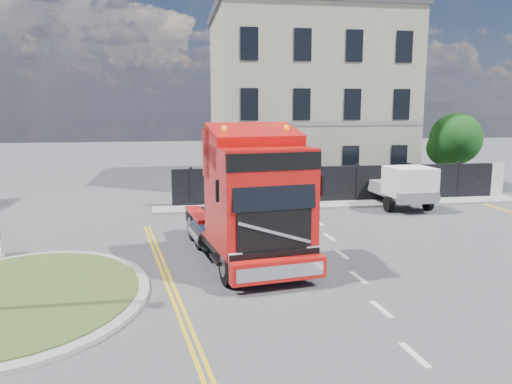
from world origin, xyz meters
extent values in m
plane|color=#424244|center=(0.00, 0.00, 0.00)|extent=(120.00, 120.00, 0.00)
cylinder|color=gray|center=(-7.00, -3.00, 0.06)|extent=(6.80, 6.80, 0.12)
cylinder|color=#34451B|center=(-7.00, -3.00, 0.14)|extent=(6.20, 6.20, 0.05)
cube|color=black|center=(6.00, 9.00, 1.00)|extent=(18.00, 0.25, 2.00)
cube|color=silver|center=(14.50, 9.00, 1.00)|extent=(2.60, 0.12, 2.00)
cube|color=#B0AA8C|center=(6.00, 16.50, 5.50)|extent=(12.00, 10.00, 11.00)
cube|color=#47474B|center=(6.00, 16.50, 11.25)|extent=(12.30, 10.30, 0.50)
cube|color=#B0AA8C|center=(9.00, 16.50, 12.00)|extent=(0.80, 0.80, 1.60)
cylinder|color=#382619|center=(14.50, 12.00, 1.20)|extent=(0.24, 0.24, 2.40)
sphere|color=#103810|center=(14.50, 12.00, 3.20)|extent=(3.20, 3.20, 3.20)
sphere|color=#103810|center=(14.00, 12.40, 2.60)|extent=(2.20, 2.20, 2.20)
cube|color=gray|center=(6.00, 8.10, 0.06)|extent=(20.00, 1.60, 0.12)
cube|color=black|center=(-0.55, 0.23, 0.84)|extent=(3.77, 7.40, 0.51)
cube|color=red|center=(-0.26, -1.71, 2.41)|extent=(3.21, 3.30, 3.14)
cube|color=red|center=(-0.43, -0.55, 3.71)|extent=(2.93, 1.41, 1.57)
cube|color=black|center=(-0.04, -3.13, 2.86)|extent=(2.45, 0.43, 1.18)
cube|color=red|center=(0.01, -3.49, 0.62)|extent=(2.83, 0.80, 0.62)
cylinder|color=black|center=(-1.32, -2.78, 0.58)|extent=(0.53, 1.21, 1.17)
cylinder|color=gray|center=(-1.32, -2.78, 0.58)|extent=(0.49, 0.69, 0.64)
cylinder|color=black|center=(1.08, -2.42, 0.58)|extent=(0.53, 1.21, 1.17)
cylinder|color=gray|center=(1.08, -2.42, 0.58)|extent=(0.49, 0.69, 0.64)
cylinder|color=black|center=(-1.91, 1.16, 0.58)|extent=(0.53, 1.21, 1.17)
cylinder|color=gray|center=(-1.91, 1.16, 0.58)|extent=(0.49, 0.69, 0.64)
cylinder|color=black|center=(0.49, 1.52, 0.58)|extent=(0.53, 1.21, 1.17)
cylinder|color=gray|center=(0.49, 1.52, 0.58)|extent=(0.49, 0.69, 0.64)
cylinder|color=black|center=(-2.11, 2.50, 0.58)|extent=(0.53, 1.21, 1.17)
cylinder|color=gray|center=(-2.11, 2.50, 0.58)|extent=(0.49, 0.69, 0.64)
cylinder|color=black|center=(0.29, 2.85, 0.58)|extent=(0.53, 1.21, 1.17)
cylinder|color=gray|center=(0.29, 2.85, 0.58)|extent=(0.49, 0.69, 0.64)
cube|color=slate|center=(8.70, 7.89, 0.77)|extent=(2.35, 5.40, 0.28)
cube|color=white|center=(8.70, 6.23, 1.49)|extent=(2.19, 2.09, 1.44)
cylinder|color=black|center=(7.64, 6.23, 0.39)|extent=(0.28, 0.77, 0.77)
cylinder|color=black|center=(9.75, 6.23, 0.39)|extent=(0.28, 0.77, 0.77)
cylinder|color=black|center=(7.64, 9.55, 0.39)|extent=(0.28, 0.77, 0.77)
cylinder|color=black|center=(9.75, 9.55, 0.39)|extent=(0.28, 0.77, 0.77)
camera|label=1|loc=(-2.79, -16.70, 5.16)|focal=35.00mm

